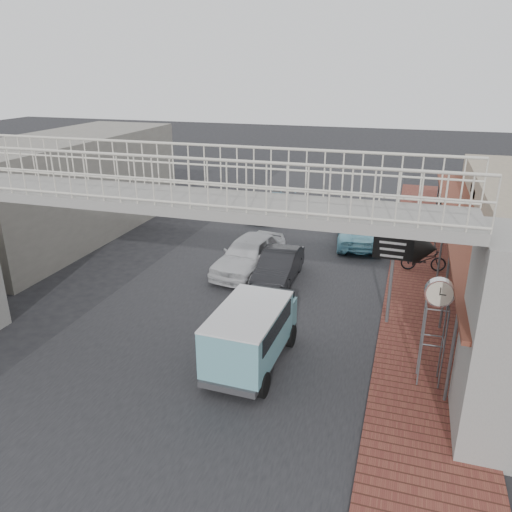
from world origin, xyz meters
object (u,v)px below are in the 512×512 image
Objects in this scene: white_hatchback at (249,254)px; dark_sedan at (279,266)px; street_clock at (439,297)px; motorcycle_far at (401,230)px; angkot_curb at (360,231)px; motorcycle_near at (424,260)px; angkot_van at (251,329)px; angkot_far at (271,206)px; arrow_sign at (422,249)px.

dark_sedan is (1.46, -0.68, -0.13)m from white_hatchback.
white_hatchback is at bearing 137.86° from street_clock.
street_clock reaches higher than motorcycle_far.
dark_sedan is 2.09× the size of motorcycle_far.
angkot_curb is (2.61, 5.64, -0.01)m from dark_sedan.
motorcycle_near is at bearing 24.71° from dark_sedan.
street_clock reaches higher than dark_sedan.
motorcycle_near is at bearing -150.88° from motorcycle_far.
white_hatchback reaches higher than angkot_curb.
motorcycle_near is (4.77, 8.86, -0.62)m from angkot_van.
street_clock is (4.89, 0.57, 1.42)m from angkot_van.
motorcycle_far is (3.72, 12.61, -0.54)m from angkot_van.
angkot_curb reaches higher than angkot_far.
white_hatchback is 8.33m from motorcycle_far.
angkot_van is 1.16× the size of arrow_sign.
angkot_van is at bearing 73.59° from angkot_curb.
dark_sedan is 6.22m from angkot_curb.
dark_sedan is at bearing 107.94° from motorcycle_near.
street_clock is 3.12m from arrow_sign.
white_hatchback is at bearing 147.39° from motorcycle_far.
white_hatchback is 8.32m from angkot_far.
arrow_sign is (4.45, 3.66, 1.63)m from angkot_van.
street_clock is at bearing -161.00° from motorcycle_far.
angkot_curb is 1.17× the size of angkot_van.
angkot_curb is at bearing -23.59° from angkot_far.
street_clock reaches higher than angkot_curb.
street_clock is (7.17, -6.25, 1.85)m from white_hatchback.
angkot_van is at bearing 177.00° from motorcycle_far.
angkot_van is at bearing -83.65° from dark_sedan.
white_hatchback is 2.44× the size of motorcycle_far.
dark_sedan is 6.23m from angkot_van.
motorcycle_near is (2.98, -2.93, -0.06)m from angkot_curb.
street_clock is at bearing -33.07° from white_hatchback.
arrow_sign reaches higher than street_clock.
white_hatchback is 1.50× the size of street_clock.
angkot_van is at bearing -137.90° from arrow_sign.
motorcycle_near is at bearing 63.62° from angkot_van.
motorcycle_far is at bearing 53.73° from dark_sedan.
angkot_curb is at bearing 58.65° from white_hatchback.
street_clock is (8.51, -14.46, 2.00)m from angkot_far.
motorcycle_near is (5.59, 2.72, -0.06)m from dark_sedan.
arrow_sign is at bearing -161.92° from motorcycle_far.
street_clock is at bearing 172.86° from motorcycle_near.
angkot_far is (-5.41, 3.24, -0.01)m from angkot_curb.
white_hatchback is at bearing 42.87° from angkot_curb.
angkot_van is 1.29× the size of street_clock.
motorcycle_far is 0.55× the size of arrow_sign.
street_clock is (3.10, -11.21, 1.99)m from angkot_curb.
angkot_curb is 1.07× the size of angkot_far.
motorcycle_near is 0.60× the size of street_clock.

